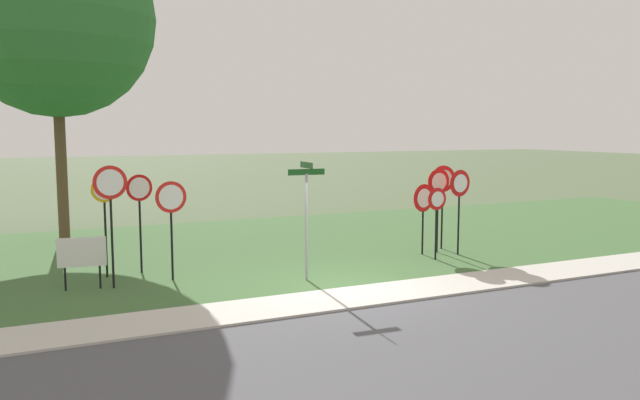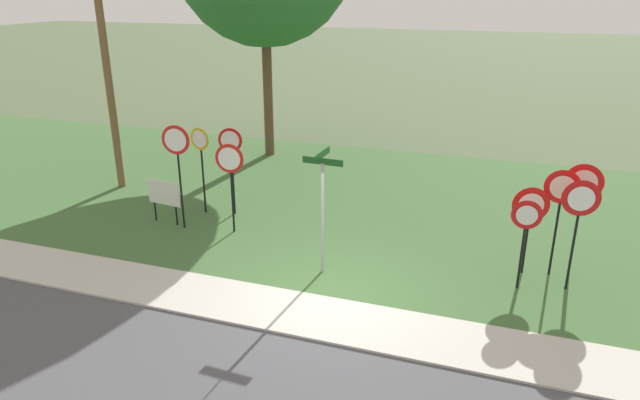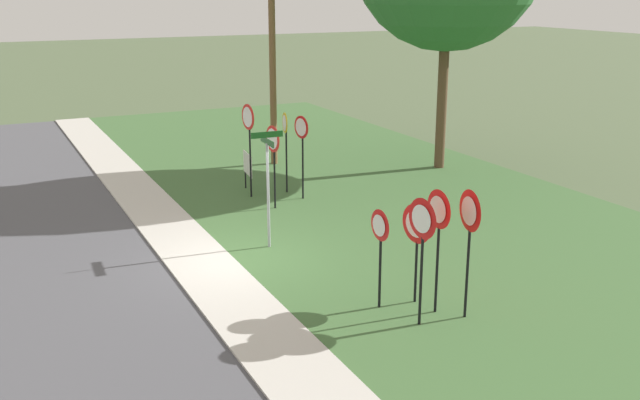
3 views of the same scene
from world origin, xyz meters
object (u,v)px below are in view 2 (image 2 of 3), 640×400
object	(u,v)px
yield_sign_near_right	(580,209)
yield_sign_far_right	(582,192)
stop_sign_far_left	(177,154)
yield_sign_center	(561,198)
stop_sign_near_left	(201,153)
yield_sign_near_left	(526,225)
stop_sign_far_center	(230,169)
yield_sign_far_left	(530,211)
notice_board	(164,195)
street_name_post	(323,202)
utility_pole	(100,40)
stop_sign_near_right	(231,153)

from	to	relation	value
yield_sign_near_right	yield_sign_far_right	world-z (taller)	yield_sign_far_right
yield_sign_near_right	yield_sign_far_right	distance (m)	1.01
stop_sign_far_left	yield_sign_center	xyz separation A→B (m)	(9.58, 0.38, -0.22)
stop_sign_near_left	stop_sign_far_left	xyz separation A→B (m)	(0.02, -1.23, 0.31)
yield_sign_near_left	yield_sign_far_right	distance (m)	1.80
yield_sign_far_right	stop_sign_far_center	bearing A→B (deg)	-168.60
yield_sign_far_left	yield_sign_center	world-z (taller)	yield_sign_center
yield_sign_far_right	yield_sign_near_left	bearing A→B (deg)	-123.85
stop_sign_near_left	yield_sign_near_right	world-z (taller)	stop_sign_near_left
yield_sign_far_left	stop_sign_far_left	bearing A→B (deg)	170.61
stop_sign_far_left	stop_sign_far_center	world-z (taller)	stop_sign_far_left
yield_sign_near_right	notice_board	xyz separation A→B (m)	(-10.59, 0.41, -1.10)
yield_sign_center	yield_sign_near_right	bearing A→B (deg)	-61.07
stop_sign_far_center	yield_sign_near_right	distance (m)	8.48
yield_sign_far_right	street_name_post	bearing A→B (deg)	-152.94
stop_sign_far_left	yield_sign_near_left	xyz separation A→B (m)	(8.88, -0.53, -0.61)
stop_sign_near_left	yield_sign_far_right	xyz separation A→B (m)	(10.05, -0.45, 0.15)
stop_sign_far_left	yield_sign_center	size ratio (longest dim) A/B	1.14
stop_sign_far_center	yield_sign_near_right	world-z (taller)	yield_sign_near_right
stop_sign_near_left	street_name_post	bearing A→B (deg)	-17.29
yield_sign_far_left	notice_board	size ratio (longest dim) A/B	1.71
utility_pole	stop_sign_near_left	bearing A→B (deg)	-15.12
yield_sign_far_right	yield_sign_center	size ratio (longest dim) A/B	1.03
yield_sign_near_right	street_name_post	world-z (taller)	street_name_post
stop_sign_far_center	yield_sign_center	world-z (taller)	yield_sign_center
yield_sign_far_left	notice_board	world-z (taller)	yield_sign_far_left
stop_sign_near_left	yield_sign_near_right	size ratio (longest dim) A/B	1.00
stop_sign_near_right	yield_sign_far_left	bearing A→B (deg)	-18.66
stop_sign_near_left	yield_sign_near_left	distance (m)	9.07
street_name_post	yield_sign_near_left	bearing A→B (deg)	11.24
stop_sign_far_center	yield_sign_near_left	world-z (taller)	stop_sign_far_center
yield_sign_far_right	yield_sign_near_right	bearing A→B (deg)	-89.25
utility_pole	stop_sign_far_left	bearing A→B (deg)	-30.38
yield_sign_far_left	yield_sign_near_right	bearing A→B (deg)	-39.19
street_name_post	stop_sign_far_center	bearing A→B (deg)	158.40
stop_sign_far_center	utility_pole	xyz separation A→B (m)	(-5.31, 2.05, 2.95)
yield_sign_center	stop_sign_far_center	bearing A→B (deg)	-179.20
stop_sign_near_right	yield_sign_near_right	size ratio (longest dim) A/B	1.01
stop_sign_far_center	yield_sign_far_right	size ratio (longest dim) A/B	0.94
stop_sign_far_center	street_name_post	bearing A→B (deg)	-30.32
stop_sign_far_center	stop_sign_near_left	bearing A→B (deg)	139.39
stop_sign_far_left	stop_sign_far_center	bearing A→B (deg)	2.36
street_name_post	utility_pole	size ratio (longest dim) A/B	0.33
stop_sign_far_center	notice_board	distance (m)	2.34
stop_sign_near_right	yield_sign_far_left	distance (m)	8.19
stop_sign_near_left	stop_sign_far_center	bearing A→B (deg)	-24.02
stop_sign_far_center	yield_sign_near_right	bearing A→B (deg)	-8.83
yield_sign_near_right	notice_board	size ratio (longest dim) A/B	2.06
stop_sign_far_center	yield_sign_center	xyz separation A→B (m)	(8.13, 0.16, 0.11)
stop_sign_near_right	yield_sign_center	size ratio (longest dim) A/B	1.01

